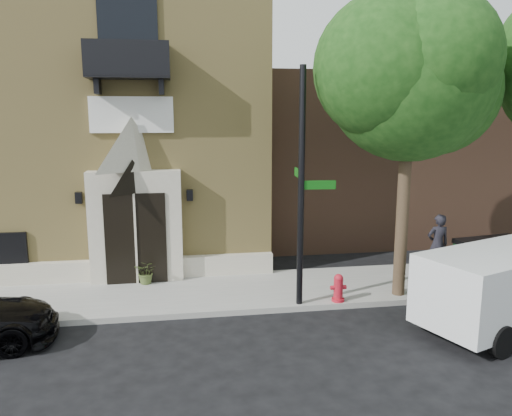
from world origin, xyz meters
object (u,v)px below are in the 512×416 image
(street_sign, at_px, (302,188))
(pedestrian_near, at_px, (438,245))
(dumpster, at_px, (493,262))
(fire_hydrant, at_px, (338,288))

(street_sign, bearing_deg, pedestrian_near, 23.08)
(dumpster, bearing_deg, street_sign, 175.81)
(fire_hydrant, bearing_deg, dumpster, 6.52)
(dumpster, bearing_deg, fire_hydrant, 177.14)
(pedestrian_near, bearing_deg, dumpster, 134.61)
(fire_hydrant, height_order, pedestrian_near, pedestrian_near)
(fire_hydrant, xyz_separation_m, dumpster, (4.70, 0.54, 0.30))
(pedestrian_near, bearing_deg, fire_hydrant, 25.04)
(street_sign, distance_m, fire_hydrant, 2.81)
(fire_hydrant, distance_m, dumpster, 4.74)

